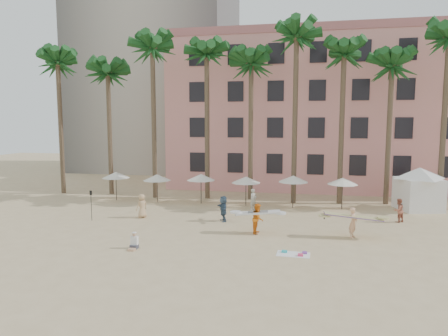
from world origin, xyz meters
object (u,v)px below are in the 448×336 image
object	(u,v)px
cabana	(419,185)
carrier_white	(258,218)
pink_hotel	(333,114)
carrier_yellow	(353,221)

from	to	relation	value
cabana	carrier_white	size ratio (longest dim) A/B	1.86
cabana	pink_hotel	bearing A→B (deg)	116.07
pink_hotel	carrier_white	world-z (taller)	pink_hotel
pink_hotel	carrier_yellow	distance (m)	22.78
pink_hotel	cabana	world-z (taller)	pink_hotel
pink_hotel	cabana	size ratio (longest dim) A/B	6.41
cabana	carrier_white	world-z (taller)	cabana
pink_hotel	cabana	xyz separation A→B (m)	(6.10, -12.46, -5.93)
carrier_yellow	carrier_white	xyz separation A→B (m)	(-5.94, -0.17, -0.05)
pink_hotel	carrier_white	bearing A→B (deg)	-105.50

